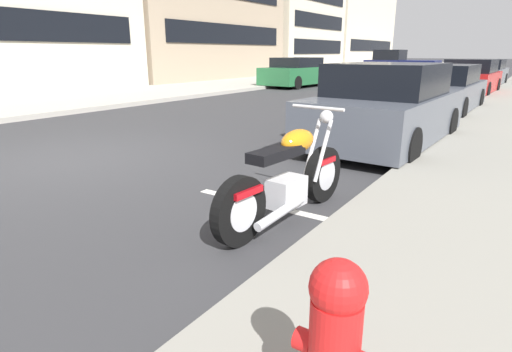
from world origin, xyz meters
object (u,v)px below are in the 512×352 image
(parked_car_near_corner, at_px, (386,108))
(crossing_truck, at_px, (399,64))
(parked_car_mid_block, at_px, (471,78))
(parked_motorcycle, at_px, (288,180))
(fire_hydrant, at_px, (335,336))
(car_opposite_curb, at_px, (297,73))
(parked_car_far_down_curb, at_px, (483,73))
(parked_car_second_in_row, at_px, (439,90))

(parked_car_near_corner, relative_size, crossing_truck, 0.82)
(parked_car_mid_block, bearing_deg, parked_motorcycle, -176.28)
(parked_motorcycle, distance_m, crossing_truck, 28.58)
(parked_car_mid_block, height_order, fire_hydrant, parked_car_mid_block)
(parked_car_mid_block, height_order, crossing_truck, crossing_truck)
(parked_car_mid_block, height_order, car_opposite_curb, car_opposite_curb)
(parked_car_far_down_curb, relative_size, crossing_truck, 0.94)
(parked_motorcycle, height_order, car_opposite_curb, car_opposite_curb)
(parked_car_second_in_row, xyz_separation_m, car_opposite_curb, (6.13, 7.83, 0.04))
(parked_car_mid_block, height_order, parked_car_far_down_curb, parked_car_mid_block)
(crossing_truck, height_order, fire_hydrant, crossing_truck)
(parked_car_near_corner, bearing_deg, parked_motorcycle, -174.22)
(parked_car_near_corner, xyz_separation_m, parked_car_far_down_curb, (16.51, 0.12, -0.05))
(parked_car_mid_block, distance_m, car_opposite_curb, 7.84)
(parked_car_far_down_curb, bearing_deg, car_opposite_curb, 125.56)
(parked_motorcycle, height_order, parked_car_near_corner, parked_car_near_corner)
(car_opposite_curb, bearing_deg, parked_car_mid_block, 94.63)
(parked_car_near_corner, distance_m, fire_hydrant, 6.40)
(parked_car_far_down_curb, distance_m, fire_hydrant, 22.76)
(parked_car_near_corner, bearing_deg, car_opposite_curb, 36.98)
(parked_car_mid_block, distance_m, fire_hydrant, 17.75)
(parked_motorcycle, relative_size, parked_car_far_down_curb, 0.45)
(parked_car_far_down_curb, distance_m, crossing_truck, 9.50)
(parked_motorcycle, distance_m, parked_car_second_in_row, 9.27)
(parked_motorcycle, distance_m, fire_hydrant, 2.53)
(parked_car_near_corner, distance_m, parked_car_far_down_curb, 16.51)
(parked_car_second_in_row, relative_size, parked_car_far_down_curb, 0.93)
(parked_car_mid_block, relative_size, car_opposite_curb, 0.91)
(parked_car_second_in_row, distance_m, parked_car_far_down_curb, 11.32)
(crossing_truck, bearing_deg, parked_car_far_down_curb, 132.36)
(parked_car_second_in_row, distance_m, fire_hydrant, 11.50)
(car_opposite_curb, bearing_deg, parked_car_far_down_curb, 127.18)
(parked_car_mid_block, xyz_separation_m, crossing_truck, (12.26, 6.22, 0.19))
(parked_car_near_corner, height_order, parked_car_mid_block, parked_car_near_corner)
(parked_car_mid_block, relative_size, parked_car_far_down_curb, 0.87)
(crossing_truck, relative_size, car_opposite_curb, 1.11)
(parked_motorcycle, bearing_deg, fire_hydrant, -141.16)
(parked_motorcycle, relative_size, parked_car_near_corner, 0.51)
(parked_car_second_in_row, xyz_separation_m, parked_car_far_down_curb, (11.32, 0.06, 0.01))
(crossing_truck, bearing_deg, parked_car_mid_block, 118.84)
(parked_car_far_down_curb, relative_size, car_opposite_curb, 1.05)
(parked_car_near_corner, relative_size, parked_car_far_down_curb, 0.87)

